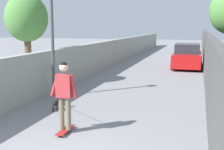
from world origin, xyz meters
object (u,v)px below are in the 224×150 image
(tree_left_mid, at_px, (27,19))
(car_near, at_px, (187,57))
(dog, at_px, (57,102))
(skateboard, at_px, (65,130))
(person_skateboarder, at_px, (64,90))
(lamp_post, at_px, (52,21))

(tree_left_mid, relative_size, car_near, 1.00)
(tree_left_mid, bearing_deg, dog, -136.57)
(skateboard, xyz_separation_m, car_near, (12.77, -2.43, 0.65))
(tree_left_mid, distance_m, person_skateboarder, 6.71)
(car_near, bearing_deg, dog, 162.18)
(car_near, bearing_deg, tree_left_mid, 139.98)
(skateboard, height_order, dog, dog)
(dog, bearing_deg, lamp_post, 30.52)
(lamp_post, bearing_deg, person_skateboarder, -148.24)
(person_skateboarder, height_order, car_near, person_skateboarder)
(person_skateboarder, distance_m, dog, 2.22)
(dog, height_order, car_near, car_near)
(lamp_post, bearing_deg, tree_left_mid, 53.07)
(dog, distance_m, car_near, 11.60)
(person_skateboarder, bearing_deg, car_near, -10.76)
(person_skateboarder, bearing_deg, skateboard, 14.04)
(skateboard, relative_size, car_near, 0.20)
(skateboard, distance_m, car_near, 13.01)
(lamp_post, relative_size, skateboard, 5.05)
(tree_left_mid, xyz_separation_m, person_skateboarder, (-4.94, -4.15, -1.86))
(tree_left_mid, distance_m, dog, 5.15)
(tree_left_mid, relative_size, skateboard, 4.99)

